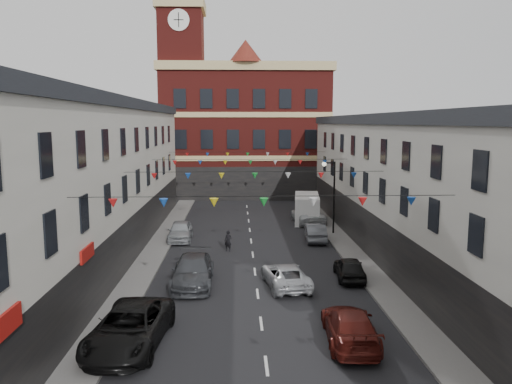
{
  "coord_description": "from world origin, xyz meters",
  "views": [
    {
      "loc": [
        -1.08,
        -25.73,
        9.14
      ],
      "look_at": [
        0.26,
        9.01,
        4.27
      ],
      "focal_mm": 35.0,
      "sensor_mm": 36.0,
      "label": 1
    }
  ],
  "objects": [
    {
      "name": "ground",
      "position": [
        0.0,
        0.0,
        0.0
      ],
      "size": [
        160.0,
        160.0,
        0.0
      ],
      "primitive_type": "plane",
      "color": "black",
      "rests_on": "ground"
    },
    {
      "name": "pavement_left",
      "position": [
        -6.9,
        2.0,
        0.07
      ],
      "size": [
        1.8,
        64.0,
        0.15
      ],
      "primitive_type": "cube",
      "color": "#605E5B",
      "rests_on": "ground"
    },
    {
      "name": "pavement_right",
      "position": [
        6.9,
        2.0,
        0.07
      ],
      "size": [
        1.8,
        64.0,
        0.15
      ],
      "primitive_type": "cube",
      "color": "#605E5B",
      "rests_on": "ground"
    },
    {
      "name": "terrace_left",
      "position": [
        -11.78,
        1.0,
        5.35
      ],
      "size": [
        8.4,
        56.0,
        10.7
      ],
      "color": "beige",
      "rests_on": "ground"
    },
    {
      "name": "terrace_right",
      "position": [
        11.78,
        1.0,
        4.85
      ],
      "size": [
        8.4,
        56.0,
        9.7
      ],
      "color": "beige",
      "rests_on": "ground"
    },
    {
      "name": "civic_building",
      "position": [
        0.0,
        37.95,
        8.14
      ],
      "size": [
        20.6,
        13.3,
        18.5
      ],
      "color": "maroon",
      "rests_on": "ground"
    },
    {
      "name": "clock_tower",
      "position": [
        -7.5,
        35.0,
        14.93
      ],
      "size": [
        5.6,
        5.6,
        30.0
      ],
      "color": "maroon",
      "rests_on": "ground"
    },
    {
      "name": "distant_hill",
      "position": [
        -4.0,
        62.0,
        5.0
      ],
      "size": [
        40.0,
        14.0,
        10.0
      ],
      "primitive_type": "cube",
      "color": "#2C4B23",
      "rests_on": "ground"
    },
    {
      "name": "street_lamp",
      "position": [
        6.55,
        14.0,
        3.9
      ],
      "size": [
        1.1,
        0.36,
        6.0
      ],
      "color": "black",
      "rests_on": "ground"
    },
    {
      "name": "car_left_c",
      "position": [
        -5.5,
        -6.14,
        0.82
      ],
      "size": [
        3.25,
        6.11,
        1.64
      ],
      "primitive_type": "imported",
      "rotation": [
        0.0,
        0.0,
        -0.09
      ],
      "color": "black",
      "rests_on": "ground"
    },
    {
      "name": "car_left_d",
      "position": [
        -3.6,
        1.66,
        0.8
      ],
      "size": [
        2.28,
        5.52,
        1.6
      ],
      "primitive_type": "imported",
      "rotation": [
        0.0,
        0.0,
        0.01
      ],
      "color": "#3E4146",
      "rests_on": "ground"
    },
    {
      "name": "car_left_e",
      "position": [
        -5.5,
        12.47,
        0.75
      ],
      "size": [
        1.87,
        4.45,
        1.5
      ],
      "primitive_type": "imported",
      "rotation": [
        0.0,
        0.0,
        0.02
      ],
      "color": "#9BA0A4",
      "rests_on": "ground"
    },
    {
      "name": "car_right_c",
      "position": [
        3.6,
        -6.11,
        0.72
      ],
      "size": [
        2.34,
        5.1,
        1.45
      ],
      "primitive_type": "imported",
      "rotation": [
        0.0,
        0.0,
        3.08
      ],
      "color": "#521510",
      "rests_on": "ground"
    },
    {
      "name": "car_right_d",
      "position": [
        5.5,
        2.34,
        0.66
      ],
      "size": [
        1.84,
        3.99,
        1.32
      ],
      "primitive_type": "imported",
      "rotation": [
        0.0,
        0.0,
        3.07
      ],
      "color": "black",
      "rests_on": "ground"
    },
    {
      "name": "car_right_e",
      "position": [
        4.98,
        11.91,
        0.69
      ],
      "size": [
        1.73,
        4.29,
        1.39
      ],
      "primitive_type": "imported",
      "rotation": [
        0.0,
        0.0,
        3.08
      ],
      "color": "#575A60",
      "rests_on": "ground"
    },
    {
      "name": "car_right_f",
      "position": [
        5.38,
        18.77,
        0.73
      ],
      "size": [
        2.91,
        5.45,
        1.46
      ],
      "primitive_type": "imported",
      "rotation": [
        0.0,
        0.0,
        3.24
      ],
      "color": "silver",
      "rests_on": "ground"
    },
    {
      "name": "moving_car",
      "position": [
        1.62,
        1.13,
        0.65
      ],
      "size": [
        2.76,
        4.93,
        1.3
      ],
      "primitive_type": "imported",
      "rotation": [
        0.0,
        0.0,
        3.27
      ],
      "color": "#B0B2B7",
      "rests_on": "ground"
    },
    {
      "name": "white_van",
      "position": [
        5.38,
        19.55,
        1.24
      ],
      "size": [
        2.82,
        5.82,
        2.48
      ],
      "primitive_type": "cube",
      "rotation": [
        0.0,
        0.0,
        -0.12
      ],
      "color": "white",
      "rests_on": "ground"
    },
    {
      "name": "pedestrian",
      "position": [
        -1.73,
        9.01,
        0.75
      ],
      "size": [
        0.65,
        0.55,
        1.5
      ],
      "primitive_type": "imported",
      "rotation": [
        0.0,
        0.0,
        -0.43
      ],
      "color": "black",
      "rests_on": "ground"
    }
  ]
}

